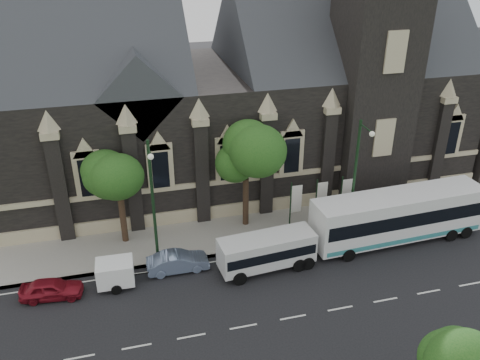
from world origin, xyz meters
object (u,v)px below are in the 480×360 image
object	(u,v)px
banner_flag_left	(294,202)
tour_coach	(398,216)
street_lamp_near	(356,174)
banner_flag_right	(344,195)
tree_walk_right	(248,154)
box_trailer	(115,272)
sedan	(178,262)
shuttle_bus	(267,250)
banner_flag_center	(320,199)
street_lamp_mid	(153,199)
car_far_red	(52,289)
tree_walk_left	(120,169)

from	to	relation	value
banner_flag_left	tour_coach	world-z (taller)	banner_flag_left
street_lamp_near	banner_flag_right	world-z (taller)	street_lamp_near
tree_walk_right	banner_flag_left	size ratio (longest dim) A/B	1.95
street_lamp_near	box_trailer	world-z (taller)	street_lamp_near
street_lamp_near	sedan	bearing A→B (deg)	-176.01
shuttle_bus	street_lamp_near	bearing A→B (deg)	12.22
street_lamp_near	banner_flag_center	size ratio (longest dim) A/B	2.25
banner_flag_left	tour_coach	size ratio (longest dim) A/B	0.31
street_lamp_mid	sedan	size ratio (longest dim) A/B	2.21
street_lamp_mid	banner_flag_right	size ratio (longest dim) A/B	2.25
box_trailer	tree_walk_right	bearing A→B (deg)	28.57
banner_flag_left	box_trailer	world-z (taller)	banner_flag_left
banner_flag_center	car_far_red	distance (m)	19.37
street_lamp_mid	banner_flag_right	distance (m)	14.67
street_lamp_mid	tour_coach	size ratio (longest dim) A/B	0.70
car_far_red	banner_flag_left	bearing A→B (deg)	-71.89
shuttle_bus	car_far_red	size ratio (longest dim) A/B	1.75
banner_flag_center	shuttle_bus	size ratio (longest dim) A/B	0.61
banner_flag_left	banner_flag_center	distance (m)	2.00
box_trailer	car_far_red	bearing A→B (deg)	-175.77
tree_walk_left	shuttle_bus	world-z (taller)	tree_walk_left
tree_walk_right	tree_walk_left	bearing A→B (deg)	-179.94
tree_walk_right	tree_walk_left	xyz separation A→B (m)	(-9.01, -0.01, -0.08)
tree_walk_left	tour_coach	size ratio (longest dim) A/B	0.59
street_lamp_near	shuttle_bus	bearing A→B (deg)	-162.89
tour_coach	box_trailer	distance (m)	19.85
banner_flag_right	shuttle_bus	bearing A→B (deg)	-150.95
banner_flag_center	banner_flag_left	bearing A→B (deg)	180.00
tour_coach	box_trailer	size ratio (longest dim) A/B	3.87
street_lamp_mid	banner_flag_center	size ratio (longest dim) A/B	2.25
tree_walk_right	banner_flag_center	size ratio (longest dim) A/B	1.95
banner_flag_right	box_trailer	size ratio (longest dim) A/B	1.20
street_lamp_mid	car_far_red	size ratio (longest dim) A/B	2.41
street_lamp_mid	shuttle_bus	bearing A→B (deg)	-17.38
tree_walk_left	sedan	distance (m)	7.41
street_lamp_near	street_lamp_mid	world-z (taller)	same
shuttle_bus	banner_flag_right	bearing A→B (deg)	24.16
box_trailer	sedan	size ratio (longest dim) A/B	0.82
street_lamp_near	shuttle_bus	size ratio (longest dim) A/B	1.38
banner_flag_left	sedan	world-z (taller)	banner_flag_left
tour_coach	shuttle_bus	size ratio (longest dim) A/B	1.97
shuttle_bus	box_trailer	world-z (taller)	shuttle_bus
tree_walk_right	banner_flag_left	xyz separation A→B (m)	(3.08, -1.71, -3.43)
sedan	banner_flag_left	bearing A→B (deg)	-73.12
box_trailer	banner_flag_left	bearing A→B (deg)	16.13
banner_flag_center	car_far_red	bearing A→B (deg)	-169.42
tree_walk_right	street_lamp_mid	size ratio (longest dim) A/B	0.87
tour_coach	shuttle_bus	world-z (taller)	tour_coach
tree_walk_right	banner_flag_right	bearing A→B (deg)	-13.60
tour_coach	car_far_red	distance (m)	23.71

